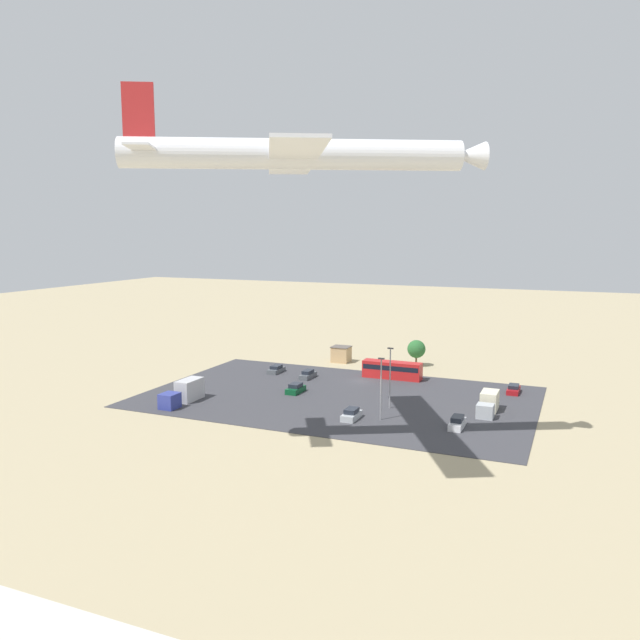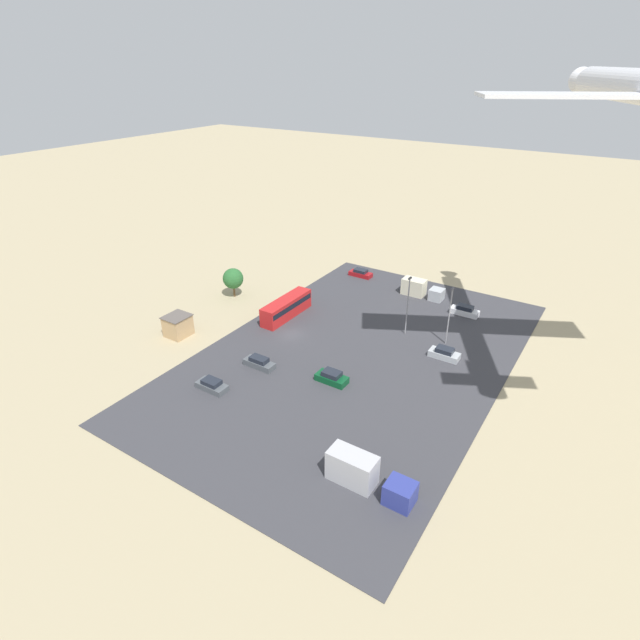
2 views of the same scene
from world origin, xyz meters
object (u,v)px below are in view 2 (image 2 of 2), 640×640
bus (286,307)px  parked_car_1 (212,385)px  parked_car_2 (361,273)px  parked_truck_1 (420,289)px  parked_car_3 (465,311)px  parked_car_4 (332,377)px  shed_building (178,326)px  parked_car_0 (259,363)px  parked_truck_0 (365,475)px  parked_car_5 (444,354)px

bus → parked_car_1: 22.23m
parked_car_2 → parked_truck_1: 13.54m
parked_car_3 → parked_car_4: bearing=163.7°
shed_building → parked_car_1: size_ratio=0.88×
parked_car_2 → parked_car_1: bearing=2.6°
bus → parked_car_2: size_ratio=2.42×
shed_building → parked_car_2: 37.85m
parked_car_0 → shed_building: bearing=-91.2°
parked_truck_0 → parked_truck_1: 47.04m
parked_car_0 → parked_car_2: 36.30m
parked_car_2 → parked_car_3: parked_car_3 is taller
parked_car_5 → parked_truck_1: 20.91m
parked_car_2 → parked_truck_0: size_ratio=0.49×
bus → parked_car_0: size_ratio=2.36×
parked_car_3 → parked_truck_0: size_ratio=0.51×
shed_building → parked_car_3: shed_building is taller
parked_car_2 → parked_truck_1: bearing=80.3°
bus → parked_car_0: bearing=-67.9°
shed_building → bus: shed_building is taller
shed_building → parked_car_3: 46.41m
parked_car_2 → parked_truck_1: (2.28, 13.32, 0.75)m
shed_building → parked_car_5: 40.11m
parked_car_2 → parked_car_3: bearing=77.1°
parked_car_3 → parked_car_2: bearing=77.1°
shed_building → parked_car_2: shed_building is taller
parked_car_4 → parked_truck_0: parked_truck_0 is taller
parked_car_2 → parked_car_5: size_ratio=1.05×
parked_car_0 → parked_car_1: parked_car_0 is taller
bus → parked_car_5: bearing=3.8°
parked_car_1 → parked_car_2: bearing=-177.4°
shed_building → parked_truck_0: bearing=73.2°
parked_car_3 → parked_car_5: (14.81, 1.98, -0.03)m
parked_car_0 → parked_car_3: parked_car_3 is taller
parked_car_2 → parked_car_5: parked_car_5 is taller
bus → parked_car_1: size_ratio=2.54×
parked_car_1 → parked_car_5: bearing=136.4°
parked_car_2 → parked_car_3: (5.15, 22.48, 0.09)m
bus → parked_car_2: 21.85m
parked_car_5 → parked_car_2: bearing=-129.2°
bus → parked_car_4: 20.16m
shed_building → parked_truck_0: size_ratio=0.41×
parked_car_0 → parked_car_5: parked_car_5 is taller
parked_car_0 → parked_truck_0: (11.36, 22.62, 0.92)m
parked_car_3 → parked_truck_0: (42.31, 3.93, 0.86)m
shed_building → parked_car_4: shed_building is taller
parked_car_3 → shed_building: bearing=131.3°
parked_car_0 → parked_car_1: size_ratio=1.07×
shed_building → parked_car_1: bearing=61.6°
parked_car_3 → parked_truck_0: parked_truck_0 is taller
parked_car_2 → parked_truck_1: size_ratio=0.60×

